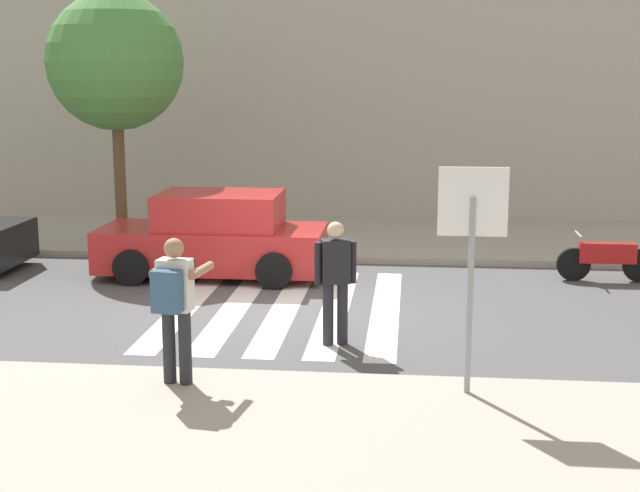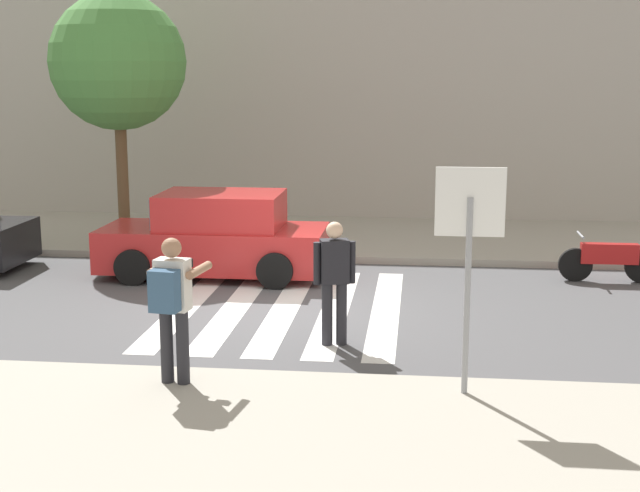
% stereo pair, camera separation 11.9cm
% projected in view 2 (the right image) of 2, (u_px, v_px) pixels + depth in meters
% --- Properties ---
extents(ground_plane, '(120.00, 120.00, 0.00)m').
position_uv_depth(ground_plane, '(284.00, 311.00, 14.03)').
color(ground_plane, '#4C4C4F').
extents(sidewalk_near, '(60.00, 6.00, 0.14)m').
position_uv_depth(sidewalk_near, '(179.00, 486.00, 7.98)').
color(sidewalk_near, '#9E998C').
rests_on(sidewalk_near, ground).
extents(sidewalk_far, '(60.00, 4.80, 0.14)m').
position_uv_depth(sidewalk_far, '(324.00, 237.00, 19.87)').
color(sidewalk_far, '#9E998C').
rests_on(sidewalk_far, ground).
extents(building_facade_far, '(56.00, 4.00, 6.85)m').
position_uv_depth(building_facade_far, '(342.00, 82.00, 23.51)').
color(building_facade_far, '#ADA89E').
rests_on(building_facade_far, ground).
extents(crosswalk_stripe_0, '(0.44, 5.20, 0.01)m').
position_uv_depth(crosswalk_stripe_0, '(188.00, 305.00, 14.40)').
color(crosswalk_stripe_0, silver).
rests_on(crosswalk_stripe_0, ground).
extents(crosswalk_stripe_1, '(0.44, 5.20, 0.01)m').
position_uv_depth(crosswalk_stripe_1, '(236.00, 306.00, 14.32)').
color(crosswalk_stripe_1, silver).
rests_on(crosswalk_stripe_1, ground).
extents(crosswalk_stripe_2, '(0.44, 5.20, 0.01)m').
position_uv_depth(crosswalk_stripe_2, '(286.00, 308.00, 14.23)').
color(crosswalk_stripe_2, silver).
rests_on(crosswalk_stripe_2, ground).
extents(crosswalk_stripe_3, '(0.44, 5.20, 0.01)m').
position_uv_depth(crosswalk_stripe_3, '(335.00, 309.00, 14.14)').
color(crosswalk_stripe_3, silver).
rests_on(crosswalk_stripe_3, ground).
extents(crosswalk_stripe_4, '(0.44, 5.20, 0.01)m').
position_uv_depth(crosswalk_stripe_4, '(386.00, 310.00, 14.05)').
color(crosswalk_stripe_4, silver).
rests_on(crosswalk_stripe_4, ground).
extents(stop_sign, '(0.76, 0.08, 2.56)m').
position_uv_depth(stop_sign, '(469.00, 230.00, 9.75)').
color(stop_sign, gray).
rests_on(stop_sign, sidewalk_near).
extents(photographer_with_backpack, '(0.66, 0.90, 1.72)m').
position_uv_depth(photographer_with_backpack, '(172.00, 298.00, 10.20)').
color(photographer_with_backpack, '#232328').
rests_on(photographer_with_backpack, sidewalk_near).
extents(pedestrian_crossing, '(0.56, 0.33, 1.72)m').
position_uv_depth(pedestrian_crossing, '(334.00, 276.00, 12.14)').
color(pedestrian_crossing, '#232328').
rests_on(pedestrian_crossing, ground).
extents(parked_car_red, '(4.10, 1.92, 1.55)m').
position_uv_depth(parked_car_red, '(216.00, 237.00, 16.31)').
color(parked_car_red, red).
rests_on(parked_car_red, ground).
extents(motorcycle, '(1.76, 0.60, 0.87)m').
position_uv_depth(motorcycle, '(609.00, 259.00, 15.89)').
color(motorcycle, black).
rests_on(motorcycle, ground).
extents(street_tree_west, '(2.79, 2.79, 5.16)m').
position_uv_depth(street_tree_west, '(118.00, 63.00, 18.19)').
color(street_tree_west, brown).
rests_on(street_tree_west, sidewalk_far).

